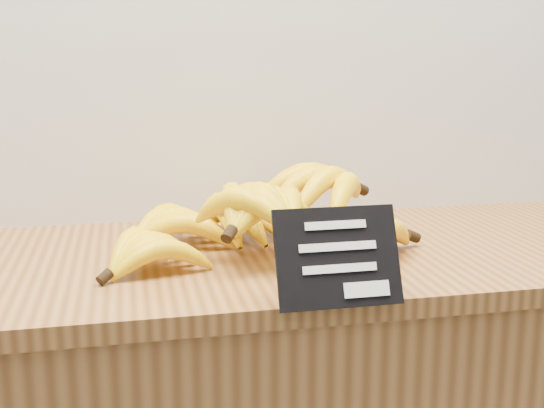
% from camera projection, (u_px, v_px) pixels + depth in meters
% --- Properties ---
extents(counter_top, '(1.38, 0.54, 0.03)m').
position_uv_depth(counter_top, '(266.00, 259.00, 1.15)').
color(counter_top, '#94622D').
rests_on(counter_top, counter).
extents(chalkboard_sign, '(0.17, 0.06, 0.12)m').
position_uv_depth(chalkboard_sign, '(338.00, 257.00, 0.89)').
color(chalkboard_sign, black).
rests_on(chalkboard_sign, counter_top).
extents(banana_pile, '(0.55, 0.39, 0.13)m').
position_uv_depth(banana_pile, '(263.00, 216.00, 1.13)').
color(banana_pile, yellow).
rests_on(banana_pile, counter_top).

